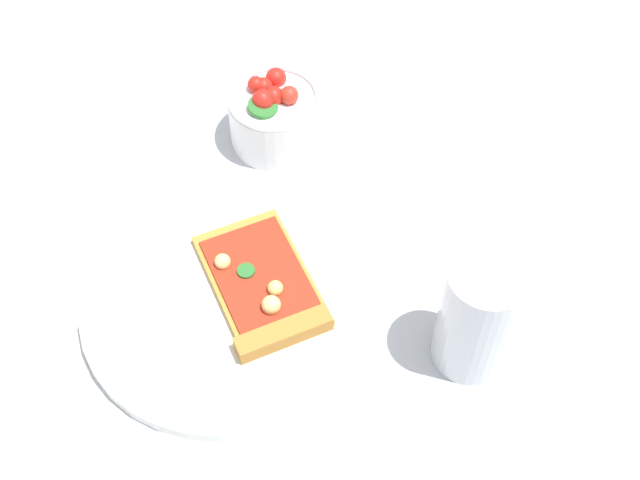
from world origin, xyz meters
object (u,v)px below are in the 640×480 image
Objects in this scene: pizza_slice_main at (263,292)px; salad_bowl at (275,115)px; plate at (227,302)px; soda_glass at (477,318)px.

salad_bowl is (-0.22, 0.01, 0.02)m from pizza_slice_main.
soda_glass is at bearing 76.46° from plate.
soda_glass reaches higher than pizza_slice_main.
salad_bowl is at bearing 177.50° from pizza_slice_main.
plate is 2.72× the size of salad_bowl.
salad_bowl reaches higher than plate.
plate is at bearing -86.61° from pizza_slice_main.
salad_bowl is 0.80× the size of soda_glass.
pizza_slice_main is 0.20m from soda_glass.
plate is 0.24m from soda_glass.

